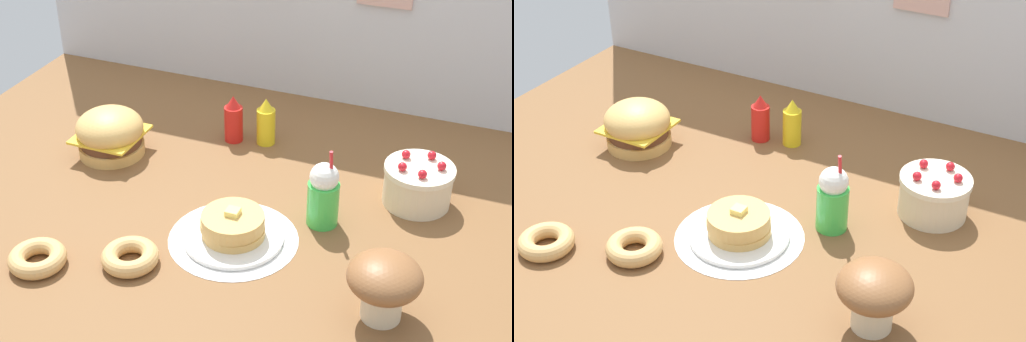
# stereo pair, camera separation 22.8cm
# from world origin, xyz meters

# --- Properties ---
(ground_plane) EXTENTS (2.39, 1.76, 0.02)m
(ground_plane) POSITION_xyz_m (0.00, 0.00, -0.01)
(ground_plane) COLOR brown
(doily_mat) EXTENTS (0.38, 0.38, 0.00)m
(doily_mat) POSITION_xyz_m (0.05, -0.10, 0.00)
(doily_mat) COLOR white
(doily_mat) RESTS_ON ground_plane
(burger) EXTENTS (0.23, 0.23, 0.17)m
(burger) POSITION_xyz_m (-0.54, 0.19, 0.08)
(burger) COLOR #DBA859
(burger) RESTS_ON ground_plane
(pancake_stack) EXTENTS (0.30, 0.30, 0.10)m
(pancake_stack) POSITION_xyz_m (0.04, -0.10, 0.04)
(pancake_stack) COLOR white
(pancake_stack) RESTS_ON doily_mat
(layer_cake) EXTENTS (0.22, 0.22, 0.16)m
(layer_cake) POSITION_xyz_m (0.50, 0.29, 0.07)
(layer_cake) COLOR beige
(layer_cake) RESTS_ON ground_plane
(ketchup_bottle) EXTENTS (0.07, 0.07, 0.17)m
(ketchup_bottle) POSITION_xyz_m (-0.18, 0.44, 0.08)
(ketchup_bottle) COLOR red
(ketchup_bottle) RESTS_ON ground_plane
(mustard_bottle) EXTENTS (0.07, 0.07, 0.17)m
(mustard_bottle) POSITION_xyz_m (-0.07, 0.46, 0.08)
(mustard_bottle) COLOR yellow
(mustard_bottle) RESTS_ON ground_plane
(cream_soda_cup) EXTENTS (0.10, 0.10, 0.26)m
(cream_soda_cup) POSITION_xyz_m (0.26, 0.08, 0.10)
(cream_soda_cup) COLOR green
(cream_soda_cup) RESTS_ON ground_plane
(donut_pink_glaze) EXTENTS (0.16, 0.16, 0.05)m
(donut_pink_glaze) POSITION_xyz_m (-0.42, -0.41, 0.03)
(donut_pink_glaze) COLOR tan
(donut_pink_glaze) RESTS_ON ground_plane
(donut_chocolate) EXTENTS (0.16, 0.16, 0.05)m
(donut_chocolate) POSITION_xyz_m (-0.18, -0.31, 0.03)
(donut_chocolate) COLOR tan
(donut_chocolate) RESTS_ON ground_plane
(mushroom_stool) EXTENTS (0.19, 0.19, 0.18)m
(mushroom_stool) POSITION_xyz_m (0.52, -0.25, 0.11)
(mushroom_stool) COLOR beige
(mushroom_stool) RESTS_ON ground_plane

